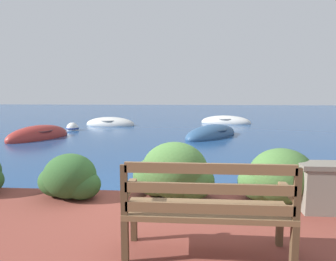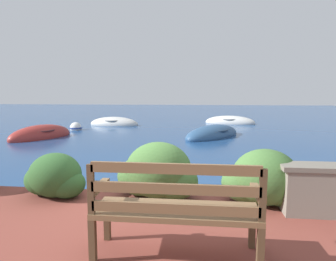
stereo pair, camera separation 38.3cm
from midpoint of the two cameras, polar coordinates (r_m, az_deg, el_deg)
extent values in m
plane|color=navy|center=(4.79, -1.10, -14.04)|extent=(80.00, 80.00, 0.00)
cube|color=brown|center=(3.26, -8.08, -16.69)|extent=(0.06, 0.06, 0.40)
cube|color=brown|center=(3.24, 19.15, -17.13)|extent=(0.06, 0.06, 0.40)
cube|color=brown|center=(2.89, -10.27, -19.96)|extent=(0.06, 0.06, 0.40)
cube|color=brown|center=(2.88, 21.11, -20.49)|extent=(0.06, 0.06, 0.40)
cube|color=brown|center=(2.89, 5.48, -15.03)|extent=(1.52, 0.48, 0.05)
cube|color=brown|center=(2.65, 5.44, -14.63)|extent=(1.45, 0.04, 0.09)
cube|color=brown|center=(2.59, 5.49, -11.04)|extent=(1.45, 0.04, 0.09)
cube|color=brown|center=(2.54, 5.53, -7.29)|extent=(1.45, 0.04, 0.09)
cube|color=brown|center=(2.71, -10.50, -10.98)|extent=(0.06, 0.04, 0.45)
cube|color=brown|center=(2.69, 21.57, -11.47)|extent=(0.06, 0.04, 0.45)
cube|color=brown|center=(2.92, -9.27, -10.57)|extent=(0.07, 0.43, 0.05)
cube|color=brown|center=(2.90, 20.43, -11.02)|extent=(0.07, 0.43, 0.05)
ellipsoid|color=#2D5628|center=(4.65, -18.46, -8.04)|extent=(0.76, 0.69, 0.65)
ellipsoid|color=#2D5628|center=(4.82, -20.42, -8.78)|extent=(0.57, 0.51, 0.46)
ellipsoid|color=#2D5628|center=(4.57, -16.41, -9.71)|extent=(0.53, 0.48, 0.42)
ellipsoid|color=#426B33|center=(4.36, 0.71, -7.54)|extent=(0.96, 0.86, 0.81)
ellipsoid|color=#426B33|center=(4.49, -2.58, -8.68)|extent=(0.72, 0.65, 0.57)
ellipsoid|color=#426B33|center=(4.34, 3.84, -9.61)|extent=(0.67, 0.60, 0.53)
ellipsoid|color=#426B33|center=(4.38, 20.44, -8.29)|extent=(0.90, 0.81, 0.76)
ellipsoid|color=#426B33|center=(4.42, 17.01, -9.52)|extent=(0.67, 0.61, 0.54)
ellipsoid|color=#426B33|center=(4.43, 23.36, -10.04)|extent=(0.63, 0.57, 0.49)
ellipsoid|color=#9E2D28|center=(12.54, -22.22, -1.02)|extent=(2.00, 2.91, 0.89)
torus|color=brown|center=(12.51, -22.27, 0.09)|extent=(1.37, 1.37, 0.07)
cube|color=#846647|center=(12.27, -23.75, -0.25)|extent=(0.81, 0.43, 0.04)
cube|color=#846647|center=(12.73, -21.08, 0.12)|extent=(0.81, 0.43, 0.04)
ellipsoid|color=#2D517A|center=(12.07, 9.40, -0.91)|extent=(2.82, 3.39, 0.83)
torus|color=#2D4157|center=(12.04, 9.42, 0.16)|extent=(1.67, 1.67, 0.07)
cube|color=#846647|center=(11.63, 8.18, -0.21)|extent=(0.86, 0.63, 0.04)
cube|color=#846647|center=(12.39, 10.39, 0.20)|extent=(0.86, 0.63, 0.04)
ellipsoid|color=silver|center=(16.43, -9.57, 1.20)|extent=(2.75, 1.32, 0.80)
torus|color=gray|center=(16.41, -9.58, 1.96)|extent=(1.20, 1.20, 0.07)
cube|color=#846647|center=(16.56, -10.88, 1.87)|extent=(0.19, 0.88, 0.04)
cube|color=#846647|center=(16.30, -8.48, 1.84)|extent=(0.19, 0.88, 0.04)
ellipsoid|color=silver|center=(17.48, 12.33, 1.48)|extent=(3.00, 1.76, 0.79)
torus|color=gray|center=(17.46, 12.35, 2.19)|extent=(1.37, 1.37, 0.07)
cube|color=#846647|center=(17.52, 10.97, 2.15)|extent=(0.33, 0.90, 0.04)
cube|color=#846647|center=(17.42, 13.49, 2.05)|extent=(0.33, 0.90, 0.04)
sphere|color=white|center=(14.75, -16.45, 0.47)|extent=(0.54, 0.54, 0.54)
torus|color=navy|center=(14.75, -16.45, 0.47)|extent=(0.60, 0.60, 0.07)
camera|label=1|loc=(0.19, -88.99, 0.13)|focal=32.00mm
camera|label=2|loc=(0.19, 91.01, -0.13)|focal=32.00mm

